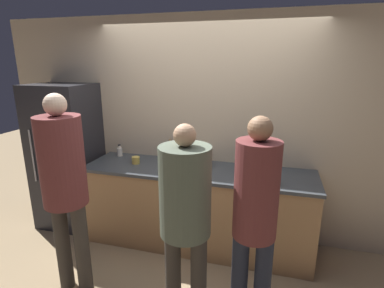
{
  "coord_description": "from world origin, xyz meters",
  "views": [
    {
      "loc": [
        0.79,
        -2.64,
        2.08
      ],
      "look_at": [
        0.0,
        0.16,
        1.28
      ],
      "focal_mm": 28.0,
      "sensor_mm": 36.0,
      "label": 1
    }
  ],
  "objects_px": {
    "fruit_bowl": "(197,162)",
    "person_right": "(255,213)",
    "refrigerator": "(67,157)",
    "utensil_crock": "(171,154)",
    "person_center": "(185,207)",
    "bottle_clear": "(120,151)",
    "bottle_dark": "(242,162)",
    "person_left": "(64,178)",
    "bottle_amber": "(276,178)",
    "cup_yellow": "(136,160)"
  },
  "relations": [
    {
      "from": "person_left",
      "to": "cup_yellow",
      "type": "relative_size",
      "value": 20.19
    },
    {
      "from": "refrigerator",
      "to": "person_center",
      "type": "xyz_separation_m",
      "value": [
        1.9,
        -1.09,
        0.1
      ]
    },
    {
      "from": "refrigerator",
      "to": "person_left",
      "type": "distance_m",
      "value": 1.35
    },
    {
      "from": "utensil_crock",
      "to": "cup_yellow",
      "type": "distance_m",
      "value": 0.43
    },
    {
      "from": "refrigerator",
      "to": "person_left",
      "type": "bearing_deg",
      "value": -52.6
    },
    {
      "from": "bottle_amber",
      "to": "bottle_clear",
      "type": "relative_size",
      "value": 1.03
    },
    {
      "from": "bottle_amber",
      "to": "bottle_clear",
      "type": "height_order",
      "value": "bottle_amber"
    },
    {
      "from": "person_right",
      "to": "person_center",
      "type": "bearing_deg",
      "value": -174.29
    },
    {
      "from": "person_right",
      "to": "bottle_clear",
      "type": "relative_size",
      "value": 11.62
    },
    {
      "from": "refrigerator",
      "to": "cup_yellow",
      "type": "height_order",
      "value": "refrigerator"
    },
    {
      "from": "refrigerator",
      "to": "utensil_crock",
      "type": "bearing_deg",
      "value": 9.35
    },
    {
      "from": "person_center",
      "to": "bottle_dark",
      "type": "xyz_separation_m",
      "value": [
        0.29,
        1.17,
        0.0
      ]
    },
    {
      "from": "refrigerator",
      "to": "person_center",
      "type": "height_order",
      "value": "refrigerator"
    },
    {
      "from": "person_right",
      "to": "bottle_clear",
      "type": "height_order",
      "value": "person_right"
    },
    {
      "from": "fruit_bowl",
      "to": "utensil_crock",
      "type": "xyz_separation_m",
      "value": [
        -0.36,
        0.15,
        0.03
      ]
    },
    {
      "from": "utensil_crock",
      "to": "fruit_bowl",
      "type": "bearing_deg",
      "value": -23.1
    },
    {
      "from": "refrigerator",
      "to": "person_left",
      "type": "xyz_separation_m",
      "value": [
        0.81,
        -1.06,
        0.21
      ]
    },
    {
      "from": "person_left",
      "to": "bottle_amber",
      "type": "xyz_separation_m",
      "value": [
        1.75,
        0.82,
        -0.13
      ]
    },
    {
      "from": "utensil_crock",
      "to": "person_right",
      "type": "bearing_deg",
      "value": -48.93
    },
    {
      "from": "person_center",
      "to": "bottle_clear",
      "type": "height_order",
      "value": "person_center"
    },
    {
      "from": "person_right",
      "to": "fruit_bowl",
      "type": "relative_size",
      "value": 4.91
    },
    {
      "from": "bottle_clear",
      "to": "person_center",
      "type": "bearing_deg",
      "value": -45.28
    },
    {
      "from": "bottle_dark",
      "to": "utensil_crock",
      "type": "bearing_deg",
      "value": 170.88
    },
    {
      "from": "person_center",
      "to": "cup_yellow",
      "type": "relative_size",
      "value": 18.21
    },
    {
      "from": "utensil_crock",
      "to": "bottle_dark",
      "type": "bearing_deg",
      "value": -9.12
    },
    {
      "from": "person_left",
      "to": "fruit_bowl",
      "type": "bearing_deg",
      "value": 51.98
    },
    {
      "from": "fruit_bowl",
      "to": "person_right",
      "type": "bearing_deg",
      "value": -56.4
    },
    {
      "from": "refrigerator",
      "to": "bottle_dark",
      "type": "relative_size",
      "value": 7.97
    },
    {
      "from": "person_left",
      "to": "bottle_amber",
      "type": "bearing_deg",
      "value": 25.15
    },
    {
      "from": "person_left",
      "to": "bottle_clear",
      "type": "relative_size",
      "value": 12.35
    },
    {
      "from": "person_left",
      "to": "utensil_crock",
      "type": "bearing_deg",
      "value": 68.1
    },
    {
      "from": "refrigerator",
      "to": "person_center",
      "type": "bearing_deg",
      "value": -29.86
    },
    {
      "from": "bottle_amber",
      "to": "person_center",
      "type": "bearing_deg",
      "value": -127.6
    },
    {
      "from": "person_left",
      "to": "utensil_crock",
      "type": "distance_m",
      "value": 1.38
    },
    {
      "from": "person_center",
      "to": "bottle_clear",
      "type": "distance_m",
      "value": 1.77
    },
    {
      "from": "person_center",
      "to": "bottle_amber",
      "type": "xyz_separation_m",
      "value": [
        0.66,
        0.86,
        -0.03
      ]
    },
    {
      "from": "person_left",
      "to": "refrigerator",
      "type": "bearing_deg",
      "value": 127.4
    },
    {
      "from": "person_left",
      "to": "person_right",
      "type": "bearing_deg",
      "value": 0.63
    },
    {
      "from": "person_right",
      "to": "bottle_dark",
      "type": "relative_size",
      "value": 7.58
    },
    {
      "from": "person_left",
      "to": "bottle_amber",
      "type": "distance_m",
      "value": 1.94
    },
    {
      "from": "fruit_bowl",
      "to": "utensil_crock",
      "type": "distance_m",
      "value": 0.4
    },
    {
      "from": "person_center",
      "to": "bottle_dark",
      "type": "height_order",
      "value": "person_center"
    },
    {
      "from": "fruit_bowl",
      "to": "cup_yellow",
      "type": "height_order",
      "value": "fruit_bowl"
    },
    {
      "from": "refrigerator",
      "to": "bottle_amber",
      "type": "distance_m",
      "value": 2.57
    },
    {
      "from": "refrigerator",
      "to": "bottle_clear",
      "type": "height_order",
      "value": "refrigerator"
    },
    {
      "from": "utensil_crock",
      "to": "bottle_clear",
      "type": "distance_m",
      "value": 0.67
    },
    {
      "from": "person_left",
      "to": "cup_yellow",
      "type": "height_order",
      "value": "person_left"
    },
    {
      "from": "bottle_clear",
      "to": "refrigerator",
      "type": "bearing_deg",
      "value": -165.58
    },
    {
      "from": "person_left",
      "to": "person_center",
      "type": "relative_size",
      "value": 1.11
    },
    {
      "from": "cup_yellow",
      "to": "fruit_bowl",
      "type": "bearing_deg",
      "value": 8.41
    }
  ]
}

